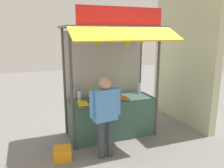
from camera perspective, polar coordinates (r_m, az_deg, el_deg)
name	(u,v)px	position (r m, az deg, el deg)	size (l,w,h in m)	color
ground_plane	(112,135)	(5.42, 0.00, -12.98)	(20.00, 20.00, 0.00)	slate
stall_counter	(112,117)	(5.24, 0.00, -8.56)	(1.95, 0.67, 0.90)	#385B4C
stall_structure	(110,62)	(5.05, -0.59, 5.62)	(2.15, 1.57, 2.86)	#4C4742
water_bottle_back_right	(139,88)	(5.60, 7.01, -0.93)	(0.08, 0.08, 0.29)	silver
water_bottle_rear_center	(80,96)	(4.89, -8.28, -3.06)	(0.08, 0.08, 0.28)	silver
water_bottle_far_right	(104,93)	(5.06, -2.09, -2.24)	(0.09, 0.09, 0.31)	silver
water_bottle_mid_left	(73,94)	(5.09, -9.97, -2.43)	(0.08, 0.08, 0.30)	silver
magazine_stack_mid_right	(123,98)	(5.09, 2.90, -3.66)	(0.25, 0.27, 0.03)	white
magazine_stack_right	(95,101)	(4.85, -4.35, -4.42)	(0.25, 0.29, 0.05)	red
magazine_stack_front_right	(83,104)	(4.63, -7.44, -5.20)	(0.22, 0.33, 0.08)	red
magazine_stack_far_left	(115,101)	(4.87, 0.79, -4.37)	(0.21, 0.28, 0.04)	black
banana_bunch_inner_left	(127,43)	(4.54, 3.93, 10.32)	(0.09, 0.09, 0.28)	#332D23
banana_bunch_inner_right	(142,40)	(4.68, 7.57, 10.97)	(0.09, 0.09, 0.23)	#332D23
banana_bunch_leftmost	(97,44)	(4.31, -3.76, 10.08)	(0.10, 0.10, 0.30)	#332D23
vendor_person	(105,110)	(4.19, -1.71, -6.72)	(0.60, 0.26, 1.59)	#383842
plastic_crate	(62,154)	(4.57, -12.55, -16.97)	(0.32, 0.32, 0.23)	orange
neighbour_wall	(183,59)	(6.27, 17.74, 6.16)	(0.20, 2.40, 3.39)	#BCC095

